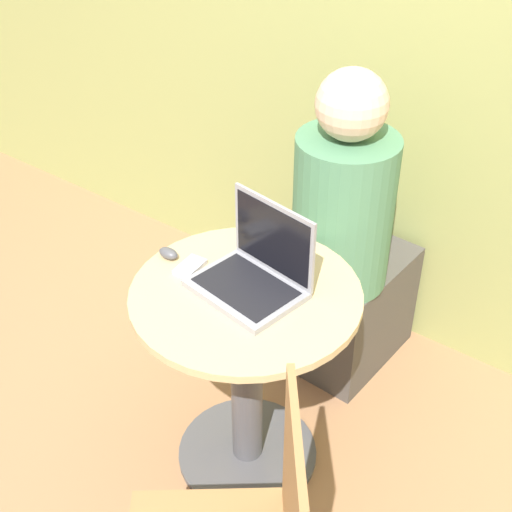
% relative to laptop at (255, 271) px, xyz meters
% --- Properties ---
extents(ground_plane, '(12.00, 12.00, 0.00)m').
position_rel_laptop_xyz_m(ground_plane, '(-0.01, -0.04, -0.78)').
color(ground_plane, '#9E704C').
extents(back_wall, '(7.00, 0.05, 2.60)m').
position_rel_laptop_xyz_m(back_wall, '(-0.01, 0.91, 0.52)').
color(back_wall, '#939956').
rests_on(back_wall, ground_plane).
extents(round_table, '(0.68, 0.68, 0.72)m').
position_rel_laptop_xyz_m(round_table, '(-0.01, -0.04, -0.31)').
color(round_table, '#4C4C51').
rests_on(round_table, ground_plane).
extents(laptop, '(0.34, 0.28, 0.26)m').
position_rel_laptop_xyz_m(laptop, '(0.00, 0.00, 0.00)').
color(laptop, gray).
rests_on(laptop, round_table).
extents(cell_phone, '(0.07, 0.11, 0.02)m').
position_rel_laptop_xyz_m(cell_phone, '(-0.21, -0.05, -0.05)').
color(cell_phone, silver).
rests_on(cell_phone, round_table).
extents(computer_mouse, '(0.07, 0.04, 0.03)m').
position_rel_laptop_xyz_m(computer_mouse, '(-0.30, -0.04, -0.04)').
color(computer_mouse, '#4C4C51').
rests_on(computer_mouse, round_table).
extents(person_seated, '(0.35, 0.54, 1.23)m').
position_rel_laptop_xyz_m(person_seated, '(0.01, 0.55, -0.26)').
color(person_seated, '#4C4742').
rests_on(person_seated, ground_plane).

